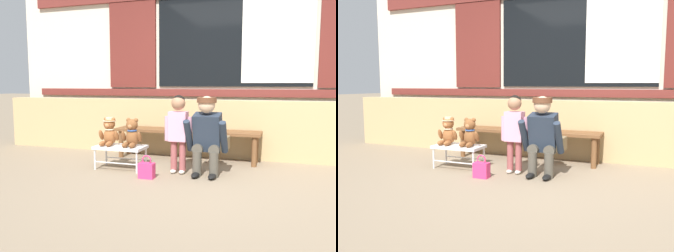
# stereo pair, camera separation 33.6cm
# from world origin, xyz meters

# --- Properties ---
(ground_plane) EXTENTS (60.00, 60.00, 0.00)m
(ground_plane) POSITION_xyz_m (0.00, 0.00, 0.00)
(ground_plane) COLOR #84725B
(brick_low_wall) EXTENTS (7.58, 0.25, 0.85)m
(brick_low_wall) POSITION_xyz_m (0.00, 1.43, 0.42)
(brick_low_wall) COLOR tan
(brick_low_wall) RESTS_ON ground
(shop_facade) EXTENTS (7.74, 0.26, 3.45)m
(shop_facade) POSITION_xyz_m (0.00, 1.94, 1.74)
(shop_facade) COLOR beige
(shop_facade) RESTS_ON ground
(wooden_bench_long) EXTENTS (2.10, 0.40, 0.44)m
(wooden_bench_long) POSITION_xyz_m (-0.51, 1.06, 0.37)
(wooden_bench_long) COLOR brown
(wooden_bench_long) RESTS_ON ground
(small_display_bench) EXTENTS (0.64, 0.36, 0.30)m
(small_display_bench) POSITION_xyz_m (-1.17, 0.27, 0.27)
(small_display_bench) COLOR silver
(small_display_bench) RESTS_ON ground
(teddy_bear_with_hat) EXTENTS (0.28, 0.27, 0.36)m
(teddy_bear_with_hat) POSITION_xyz_m (-1.33, 0.27, 0.47)
(teddy_bear_with_hat) COLOR #93562D
(teddy_bear_with_hat) RESTS_ON small_display_bench
(teddy_bear_plain) EXTENTS (0.28, 0.26, 0.36)m
(teddy_bear_plain) POSITION_xyz_m (-1.01, 0.27, 0.46)
(teddy_bear_plain) COLOR brown
(teddy_bear_plain) RESTS_ON small_display_bench
(child_standing) EXTENTS (0.35, 0.18, 0.96)m
(child_standing) POSITION_xyz_m (-0.40, 0.28, 0.59)
(child_standing) COLOR #994C4C
(child_standing) RESTS_ON ground
(adult_crouching) EXTENTS (0.50, 0.49, 0.95)m
(adult_crouching) POSITION_xyz_m (-0.04, 0.31, 0.48)
(adult_crouching) COLOR #4C473D
(adult_crouching) RESTS_ON ground
(handbag_on_ground) EXTENTS (0.18, 0.11, 0.27)m
(handbag_on_ground) POSITION_xyz_m (-0.68, -0.06, 0.10)
(handbag_on_ground) COLOR #E53370
(handbag_on_ground) RESTS_ON ground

